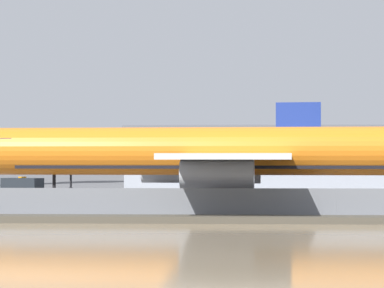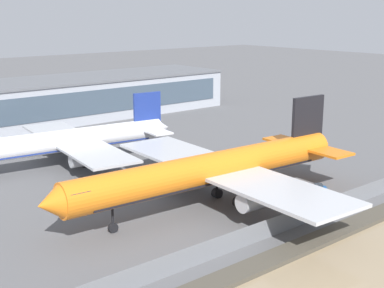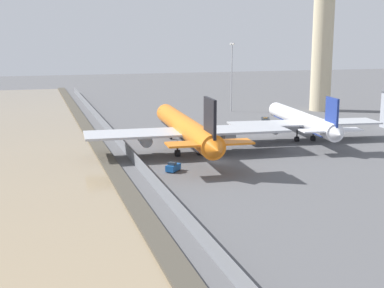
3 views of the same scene
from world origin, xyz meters
name	(u,v)px [view 1 (image 1 of 3)]	position (x,y,z in m)	size (l,w,h in m)	color
ground_plane	(318,208)	(0.00, 0.00, 0.00)	(500.00, 500.00, 0.00)	#565659
shoreline_seawall	(343,220)	(0.00, -20.50, 0.25)	(320.00, 3.00, 0.50)	#474238
perimeter_fence	(336,204)	(0.00, -16.00, 1.19)	(280.00, 0.10, 2.38)	slate
cargo_jet_orange	(223,153)	(-8.96, -3.75, 5.22)	(48.77, 42.05, 13.67)	orange
passenger_jet_white	(174,161)	(-15.63, 26.67, 4.49)	(41.43, 35.96, 11.75)	white
ops_van	(21,186)	(-34.92, 26.05, 1.28)	(5.61, 3.94, 2.48)	#1E2328
terminal_building	(345,157)	(10.28, 65.68, 5.04)	(72.36, 21.58, 10.06)	#9EA3AD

